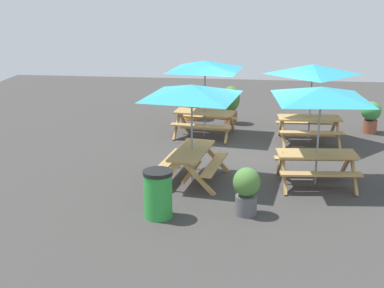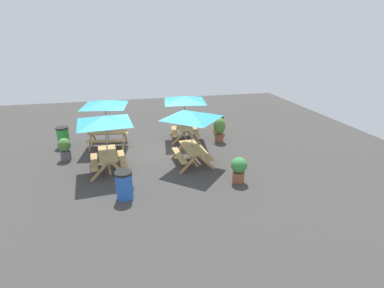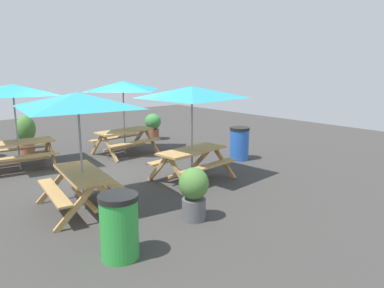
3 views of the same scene
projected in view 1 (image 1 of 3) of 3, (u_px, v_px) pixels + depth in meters
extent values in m
plane|color=#3D3A38|center=(252.00, 157.00, 14.39)|extent=(24.00, 24.00, 0.00)
cube|color=tan|center=(317.00, 154.00, 12.23)|extent=(1.86, 0.86, 0.05)
cube|color=tan|center=(321.00, 174.00, 11.79)|extent=(1.82, 0.42, 0.04)
cube|color=tan|center=(312.00, 158.00, 12.84)|extent=(1.82, 0.42, 0.04)
cube|color=tan|center=(284.00, 174.00, 12.01)|extent=(0.13, 0.80, 0.81)
cube|color=tan|center=(280.00, 164.00, 12.70)|extent=(0.13, 0.80, 0.81)
cube|color=tan|center=(354.00, 175.00, 11.97)|extent=(0.13, 0.80, 0.81)
cube|color=tan|center=(346.00, 164.00, 12.66)|extent=(0.13, 0.80, 0.81)
cube|color=tan|center=(316.00, 175.00, 12.38)|extent=(1.56, 0.21, 0.06)
cylinder|color=gray|center=(318.00, 137.00, 12.11)|extent=(0.04, 0.04, 2.30)
pyramid|color=teal|center=(322.00, 93.00, 11.82)|extent=(2.82, 2.82, 0.28)
cube|color=tan|center=(310.00, 118.00, 15.48)|extent=(1.84, 0.81, 0.05)
cube|color=tan|center=(312.00, 133.00, 15.04)|extent=(1.81, 0.37, 0.04)
cube|color=tan|center=(306.00, 123.00, 16.09)|extent=(1.81, 0.37, 0.04)
cube|color=tan|center=(283.00, 133.00, 15.28)|extent=(0.11, 0.80, 0.81)
cube|color=tan|center=(281.00, 127.00, 15.97)|extent=(0.11, 0.80, 0.81)
cube|color=tan|center=(338.00, 134.00, 15.19)|extent=(0.11, 0.80, 0.81)
cube|color=tan|center=(333.00, 127.00, 15.89)|extent=(0.11, 0.80, 0.81)
cube|color=tan|center=(309.00, 135.00, 15.63)|extent=(1.56, 0.17, 0.06)
cylinder|color=gray|center=(311.00, 104.00, 15.36)|extent=(0.04, 0.04, 2.30)
pyramid|color=teal|center=(313.00, 69.00, 15.06)|extent=(2.12, 2.12, 0.28)
cube|color=tan|center=(192.00, 151.00, 12.47)|extent=(0.96, 1.88, 0.05)
cube|color=tan|center=(215.00, 164.00, 12.42)|extent=(0.52, 1.82, 0.04)
cube|color=tan|center=(170.00, 160.00, 12.69)|extent=(0.52, 1.82, 0.04)
cube|color=tan|center=(199.00, 178.00, 11.77)|extent=(0.80, 0.18, 0.81)
cube|color=tan|center=(167.00, 175.00, 11.95)|extent=(0.80, 0.18, 0.81)
cube|color=tan|center=(215.00, 157.00, 13.21)|extent=(0.80, 0.18, 0.81)
cube|color=tan|center=(186.00, 154.00, 13.39)|extent=(0.80, 0.18, 0.81)
cube|color=tan|center=(192.00, 171.00, 12.62)|extent=(0.30, 1.55, 0.06)
cylinder|color=gray|center=(192.00, 134.00, 12.35)|extent=(0.04, 0.04, 2.30)
pyramid|color=teal|center=(192.00, 91.00, 12.06)|extent=(2.80, 2.80, 0.28)
cube|color=tan|center=(205.00, 112.00, 16.16)|extent=(1.87, 0.92, 0.05)
cube|color=tan|center=(201.00, 126.00, 15.73)|extent=(1.82, 0.49, 0.04)
cube|color=tan|center=(209.00, 117.00, 16.75)|extent=(1.82, 0.49, 0.04)
cube|color=tan|center=(177.00, 125.00, 16.11)|extent=(0.16, 0.80, 0.81)
cube|color=tan|center=(183.00, 120.00, 16.78)|extent=(0.16, 0.80, 0.81)
cube|color=tan|center=(228.00, 129.00, 15.74)|extent=(0.16, 0.80, 0.81)
cube|color=tan|center=(232.00, 123.00, 16.42)|extent=(0.16, 0.80, 0.81)
cube|color=tan|center=(205.00, 129.00, 16.31)|extent=(1.56, 0.27, 0.06)
cylinder|color=gray|center=(205.00, 99.00, 16.04)|extent=(0.04, 0.04, 2.30)
pyramid|color=teal|center=(205.00, 65.00, 15.74)|extent=(2.81, 2.81, 0.28)
cylinder|color=orange|center=(192.00, 106.00, 18.25)|extent=(0.56, 0.56, 0.90)
cylinder|color=black|center=(192.00, 92.00, 18.11)|extent=(0.59, 0.59, 0.08)
cylinder|color=green|center=(158.00, 196.00, 10.58)|extent=(0.56, 0.56, 0.90)
cylinder|color=black|center=(158.00, 173.00, 10.44)|extent=(0.59, 0.59, 0.08)
cylinder|color=#935138|center=(231.00, 117.00, 17.79)|extent=(0.44, 0.44, 0.40)
ellipsoid|color=#4C7F38|center=(231.00, 99.00, 17.61)|extent=(0.60, 0.60, 0.84)
cylinder|color=#59595B|center=(246.00, 205.00, 10.78)|extent=(0.44, 0.44, 0.40)
ellipsoid|color=#4C7F38|center=(247.00, 182.00, 10.63)|extent=(0.55, 0.55, 0.59)
cylinder|color=#935138|center=(370.00, 126.00, 16.66)|extent=(0.44, 0.44, 0.40)
ellipsoid|color=#3D8C42|center=(371.00, 111.00, 16.52)|extent=(0.61, 0.61, 0.58)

